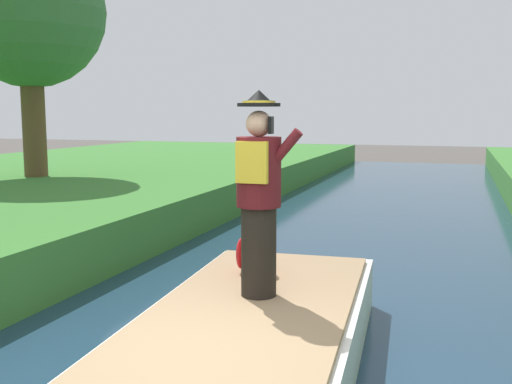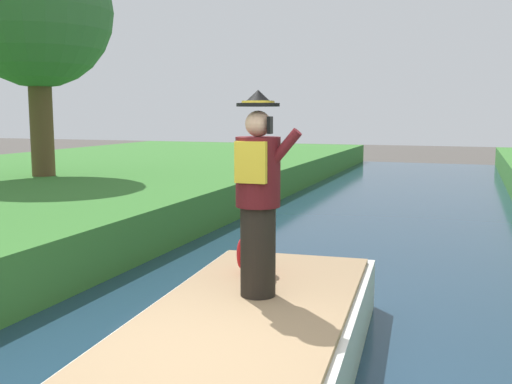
{
  "view_description": "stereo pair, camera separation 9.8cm",
  "coord_description": "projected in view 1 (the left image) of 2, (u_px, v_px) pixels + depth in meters",
  "views": [
    {
      "loc": [
        1.62,
        -3.65,
        2.37
      ],
      "look_at": [
        -0.18,
        1.71,
        1.61
      ],
      "focal_mm": 41.98,
      "sensor_mm": 36.0,
      "label": 1
    },
    {
      "loc": [
        1.71,
        -3.62,
        2.37
      ],
      "look_at": [
        -0.18,
        1.71,
        1.61
      ],
      "focal_mm": 41.98,
      "sensor_mm": 36.0,
      "label": 2
    }
  ],
  "objects": [
    {
      "name": "boat",
      "position": [
        252.0,
        339.0,
        5.21
      ],
      "size": [
        2.09,
        4.32,
        0.61
      ],
      "color": "silver",
      "rests_on": "canal_water"
    },
    {
      "name": "parrot_plush",
      "position": [
        253.0,
        250.0,
        6.15
      ],
      "size": [
        0.36,
        0.35,
        0.57
      ],
      "color": "red",
      "rests_on": "boat"
    },
    {
      "name": "person_pirate",
      "position": [
        259.0,
        195.0,
        5.32
      ],
      "size": [
        0.61,
        0.42,
        1.85
      ],
      "rotation": [
        0.0,
        0.0,
        0.13
      ],
      "color": "black",
      "rests_on": "boat"
    },
    {
      "name": "tree_broad",
      "position": [
        29.0,
        13.0,
        13.64
      ],
      "size": [
        3.48,
        3.48,
        5.54
      ],
      "color": "brown",
      "rests_on": "grass_bank_near"
    }
  ]
}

